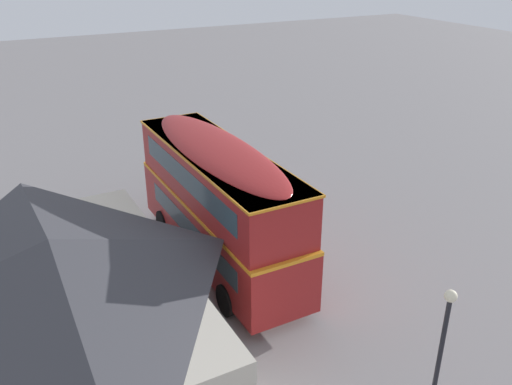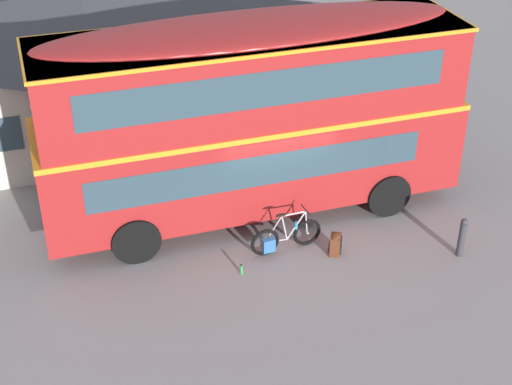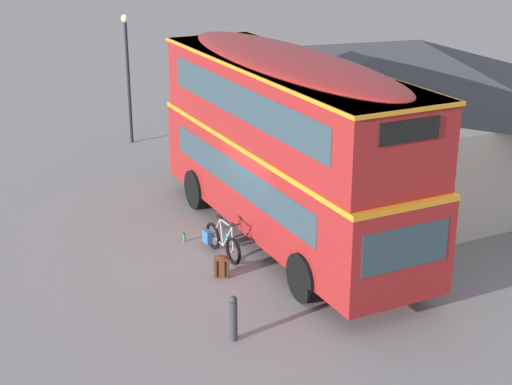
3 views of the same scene
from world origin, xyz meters
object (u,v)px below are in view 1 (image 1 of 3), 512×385
(backpack_on_ground, at_px, (258,228))
(water_bottle_green_metal, at_px, (286,255))
(touring_bicycle, at_px, (261,240))
(double_decker_bus, at_px, (218,200))
(street_lamp, at_px, (440,355))
(kerb_bollard, at_px, (248,196))

(backpack_on_ground, distance_m, water_bottle_green_metal, 2.22)
(touring_bicycle, xyz_separation_m, backpack_on_ground, (1.06, -0.44, -0.10))
(double_decker_bus, xyz_separation_m, water_bottle_green_metal, (-0.96, -2.38, -2.53))
(backpack_on_ground, xyz_separation_m, water_bottle_green_metal, (-2.21, -0.09, -0.16))
(water_bottle_green_metal, bearing_deg, double_decker_bus, 68.14)
(double_decker_bus, bearing_deg, backpack_on_ground, -61.24)
(water_bottle_green_metal, xyz_separation_m, street_lamp, (-9.03, 1.36, 2.70))
(street_lamp, distance_m, kerb_bollard, 14.24)
(touring_bicycle, relative_size, water_bottle_green_metal, 7.11)
(street_lamp, bearing_deg, kerb_bollard, -8.77)
(double_decker_bus, height_order, backpack_on_ground, double_decker_bus)
(touring_bicycle, xyz_separation_m, kerb_bollard, (3.71, -1.30, 0.13))
(backpack_on_ground, distance_m, kerb_bollard, 2.80)
(water_bottle_green_metal, bearing_deg, touring_bicycle, 24.48)
(touring_bicycle, height_order, water_bottle_green_metal, touring_bicycle)
(touring_bicycle, bearing_deg, water_bottle_green_metal, -155.52)
(kerb_bollard, bearing_deg, backpack_on_ground, 161.86)
(touring_bicycle, xyz_separation_m, water_bottle_green_metal, (-1.15, -0.52, -0.26))
(water_bottle_green_metal, relative_size, street_lamp, 0.05)
(touring_bicycle, relative_size, kerb_bollard, 1.77)
(double_decker_bus, bearing_deg, touring_bicycle, -83.99)
(touring_bicycle, height_order, backpack_on_ground, touring_bicycle)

